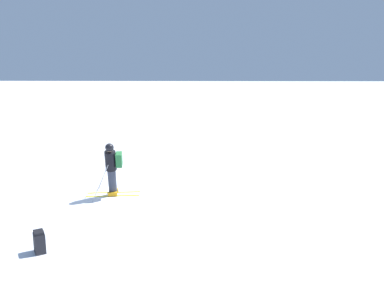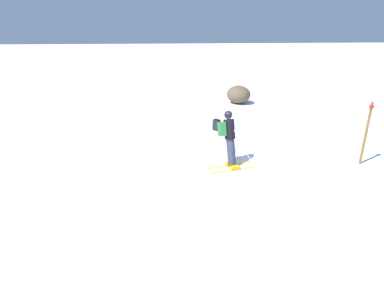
{
  "view_description": "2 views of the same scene",
  "coord_description": "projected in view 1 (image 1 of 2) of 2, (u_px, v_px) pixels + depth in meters",
  "views": [
    {
      "loc": [
        12.13,
        3.17,
        3.89
      ],
      "look_at": [
        -0.37,
        2.49,
        1.47
      ],
      "focal_mm": 35.0,
      "sensor_mm": 36.0,
      "label": 1
    },
    {
      "loc": [
        -7.63,
        2.95,
        4.0
      ],
      "look_at": [
        0.7,
        1.33,
        0.91
      ],
      "focal_mm": 28.0,
      "sensor_mm": 36.0,
      "label": 2
    }
  ],
  "objects": [
    {
      "name": "spare_backpack",
      "position": [
        39.0,
        242.0,
        8.15
      ],
      "size": [
        0.37,
        0.35,
        0.5
      ],
      "rotation": [
        0.0,
        0.0,
        3.72
      ],
      "color": "black",
      "rests_on": "ground"
    },
    {
      "name": "skier",
      "position": [
        112.0,
        167.0,
        11.63
      ],
      "size": [
        1.28,
        1.75,
        1.8
      ],
      "rotation": [
        0.0,
        0.0,
        0.14
      ],
      "color": "yellow",
      "rests_on": "ground"
    },
    {
      "name": "ground_plane",
      "position": [
        119.0,
        188.0,
        12.8
      ],
      "size": [
        300.0,
        300.0,
        0.0
      ],
      "primitive_type": "plane",
      "color": "white"
    }
  ]
}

